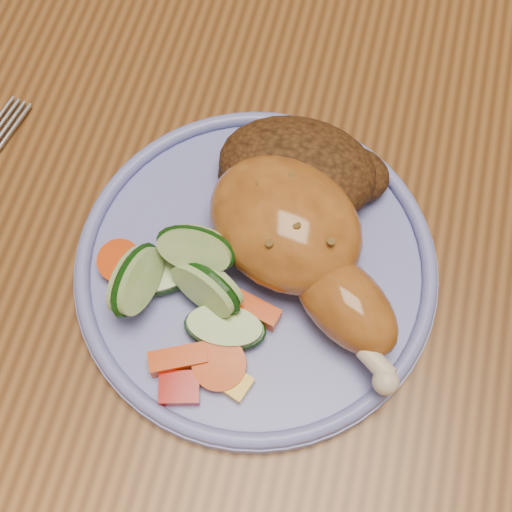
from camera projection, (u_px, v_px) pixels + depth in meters
name	position (u px, v px, depth m)	size (l,w,h in m)	color
ground	(332.00, 409.00, 1.19)	(4.00, 4.00, 0.00)	#4F2F1B
dining_table	(412.00, 242.00, 0.58)	(0.90, 1.40, 0.75)	brown
plate	(256.00, 269.00, 0.47)	(0.24, 0.24, 0.01)	#6F77CD
plate_rim	(256.00, 262.00, 0.46)	(0.24, 0.24, 0.01)	#6F77CD
chicken_leg	(300.00, 242.00, 0.44)	(0.16, 0.15, 0.06)	#A96123
rice_pilaf	(301.00, 170.00, 0.48)	(0.12, 0.08, 0.05)	#452711
vegetable_pile	(186.00, 293.00, 0.44)	(0.12, 0.11, 0.06)	#A50A05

